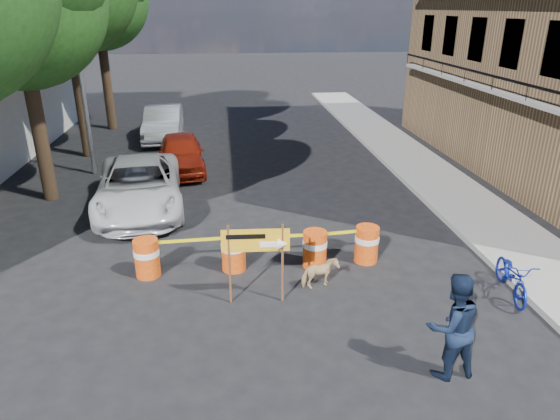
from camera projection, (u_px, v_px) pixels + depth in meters
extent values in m
plane|color=black|center=(288.00, 305.00, 10.37)|extent=(120.00, 120.00, 0.00)
cube|color=gray|center=(450.00, 191.00, 16.50)|extent=(2.40, 40.00, 0.15)
cylinder|color=#332316|center=(38.00, 126.00, 15.20)|extent=(0.44, 0.44, 4.76)
sphere|color=#1B4C15|center=(1.00, 24.00, 14.60)|extent=(3.50, 3.50, 3.50)
cylinder|color=#332316|center=(79.00, 91.00, 19.69)|extent=(0.44, 0.44, 5.32)
sphere|color=#1B4C15|center=(49.00, 2.00, 19.01)|extent=(3.78, 3.78, 3.78)
cylinder|color=#332316|center=(106.00, 79.00, 24.37)|extent=(0.44, 0.44, 4.93)
sphere|color=#1B4C15|center=(85.00, 13.00, 23.71)|extent=(3.36, 3.36, 3.36)
cylinder|color=gray|center=(79.00, 62.00, 16.97)|extent=(0.16, 0.16, 8.00)
cylinder|color=red|center=(147.00, 258.00, 11.34)|extent=(0.56, 0.56, 0.90)
cylinder|color=white|center=(146.00, 252.00, 11.29)|extent=(0.58, 0.58, 0.14)
cylinder|color=red|center=(234.00, 252.00, 11.62)|extent=(0.56, 0.56, 0.90)
cylinder|color=white|center=(233.00, 246.00, 11.57)|extent=(0.58, 0.58, 0.14)
cylinder|color=red|center=(315.00, 249.00, 11.76)|extent=(0.56, 0.56, 0.90)
cylinder|color=white|center=(315.00, 243.00, 11.70)|extent=(0.58, 0.58, 0.14)
cylinder|color=red|center=(367.00, 244.00, 12.00)|extent=(0.56, 0.56, 0.90)
cylinder|color=white|center=(367.00, 239.00, 11.94)|extent=(0.58, 0.58, 0.14)
cylinder|color=#592D19|center=(230.00, 265.00, 10.13)|extent=(0.05, 0.05, 1.77)
cylinder|color=#592D19|center=(282.00, 264.00, 10.19)|extent=(0.05, 0.05, 1.77)
cube|color=orange|center=(256.00, 240.00, 9.96)|extent=(1.37, 0.10, 0.49)
cube|color=white|center=(269.00, 245.00, 9.99)|extent=(0.39, 0.03, 0.12)
cone|color=white|center=(283.00, 244.00, 10.00)|extent=(0.23, 0.27, 0.26)
cube|color=black|center=(246.00, 237.00, 9.89)|extent=(0.78, 0.05, 0.10)
imported|color=#101B31|center=(452.00, 326.00, 8.09)|extent=(1.00, 0.82, 1.89)
imported|color=#13269D|center=(516.00, 259.00, 10.43)|extent=(0.75, 1.00, 1.72)
imported|color=#D3B479|center=(320.00, 274.00, 10.91)|extent=(0.88, 0.59, 0.68)
imported|color=silver|center=(139.00, 186.00, 15.02)|extent=(3.03, 5.57, 1.48)
imported|color=#9A200C|center=(181.00, 153.00, 18.58)|extent=(2.03, 4.18, 1.37)
imported|color=silver|center=(163.00, 123.00, 23.01)|extent=(1.71, 4.61, 1.51)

